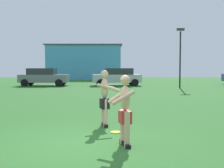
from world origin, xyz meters
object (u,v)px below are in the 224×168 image
at_px(car_gray_far_end, 42,77).
at_px(player_in_black, 104,97).
at_px(car_silver_near_post, 116,77).
at_px(lamp_post, 179,51).
at_px(frisbee, 114,132).
at_px(player_with_cap, 124,107).

bearing_deg(car_gray_far_end, player_in_black, -71.93).
xyz_separation_m(car_silver_near_post, lamp_post, (5.03, -2.83, 2.19)).
xyz_separation_m(player_in_black, frisbee, (0.31, -0.88, -0.88)).
distance_m(car_silver_near_post, lamp_post, 6.18).
xyz_separation_m(car_silver_near_post, car_gray_far_end, (-6.60, -0.16, 0.00)).
relative_size(player_with_cap, frisbee, 5.84).
xyz_separation_m(frisbee, car_silver_near_post, (0.37, 19.19, 0.81)).
bearing_deg(player_with_cap, lamp_post, 73.60).
bearing_deg(player_in_black, car_gray_far_end, 108.07).
bearing_deg(player_with_cap, car_silver_near_post, 89.51).
relative_size(frisbee, lamp_post, 0.06).
xyz_separation_m(frisbee, lamp_post, (5.40, 16.36, 3.01)).
xyz_separation_m(car_gray_far_end, lamp_post, (11.63, -2.67, 2.19)).
bearing_deg(frisbee, player_with_cap, -81.82).
bearing_deg(lamp_post, player_with_cap, -106.40).
distance_m(player_with_cap, lamp_post, 18.57).
xyz_separation_m(player_in_black, car_gray_far_end, (-5.92, 18.14, -0.07)).
relative_size(player_with_cap, player_in_black, 0.96).
xyz_separation_m(player_with_cap, car_gray_far_end, (-6.43, 20.37, -0.05)).
height_order(frisbee, car_gray_far_end, car_gray_far_end).
height_order(car_silver_near_post, lamp_post, lamp_post).
relative_size(car_gray_far_end, lamp_post, 0.91).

